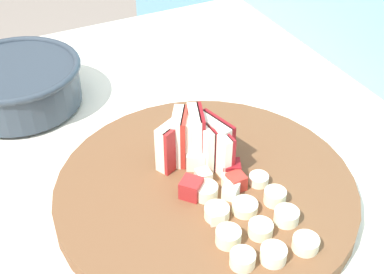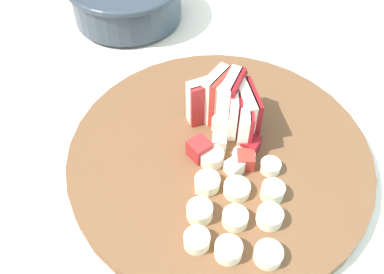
% 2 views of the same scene
% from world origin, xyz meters
% --- Properties ---
extents(cutting_board, '(0.34, 0.34, 0.02)m').
position_xyz_m(cutting_board, '(-0.12, 0.07, 0.87)').
color(cutting_board, brown).
rests_on(cutting_board, tiled_countertop).
extents(apple_wedge_fan, '(0.08, 0.08, 0.07)m').
position_xyz_m(apple_wedge_fan, '(-0.16, 0.08, 0.91)').
color(apple_wedge_fan, '#A32323').
rests_on(apple_wedge_fan, cutting_board).
extents(apple_dice_pile, '(0.11, 0.08, 0.02)m').
position_xyz_m(apple_dice_pile, '(-0.11, 0.08, 0.89)').
color(apple_dice_pile, '#A32323').
rests_on(apple_dice_pile, cutting_board).
extents(banana_slice_rows, '(0.14, 0.10, 0.02)m').
position_xyz_m(banana_slice_rows, '(-0.04, 0.09, 0.89)').
color(banana_slice_rows, '#F4EAC6').
rests_on(banana_slice_rows, cutting_board).
extents(ceramic_bowl, '(0.18, 0.18, 0.07)m').
position_xyz_m(ceramic_bowl, '(-0.40, -0.08, 0.90)').
color(ceramic_bowl, '#2D3842').
rests_on(ceramic_bowl, tiled_countertop).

